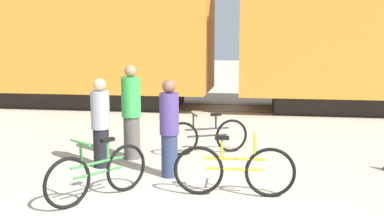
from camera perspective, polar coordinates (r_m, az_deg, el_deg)
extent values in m
cube|color=black|center=(16.47, -20.53, 1.49)|extent=(10.77, 2.31, 0.55)
cube|color=#C67F28|center=(16.35, -20.92, 8.57)|extent=(12.82, 3.08, 3.52)
cube|color=#4C4238|center=(13.77, 3.97, -0.44)|extent=(38.65, 0.07, 0.01)
cube|color=#4C4238|center=(15.19, 4.41, 0.43)|extent=(38.65, 0.07, 0.01)
torus|color=black|center=(8.61, -1.28, -3.91)|extent=(0.62, 0.31, 0.66)
torus|color=black|center=(8.91, 5.04, -3.51)|extent=(0.62, 0.31, 0.66)
cylinder|color=black|center=(8.71, 1.94, -2.65)|extent=(0.83, 0.40, 0.04)
cylinder|color=black|center=(8.74, 1.93, -3.52)|extent=(0.75, 0.36, 0.04)
cylinder|color=black|center=(8.74, 3.05, -1.71)|extent=(0.04, 0.04, 0.27)
cube|color=black|center=(8.72, 3.05, -0.83)|extent=(0.22, 0.15, 0.05)
cylinder|color=black|center=(8.61, 0.18, -1.76)|extent=(0.04, 0.04, 0.30)
cylinder|color=black|center=(8.58, 0.18, -0.77)|extent=(0.22, 0.43, 0.03)
torus|color=black|center=(6.20, -15.53, -9.15)|extent=(0.45, 0.60, 0.70)
torus|color=black|center=(6.71, -8.35, -7.52)|extent=(0.45, 0.60, 0.70)
cylinder|color=#338C38|center=(6.40, -11.84, -6.78)|extent=(0.52, 0.71, 0.04)
cylinder|color=#338C38|center=(6.44, -11.80, -8.04)|extent=(0.48, 0.65, 0.04)
cylinder|color=#338C38|center=(6.45, -10.64, -5.26)|extent=(0.04, 0.04, 0.29)
cube|color=black|center=(6.42, -10.68, -3.99)|extent=(0.18, 0.21, 0.05)
cylinder|color=#338C38|center=(6.21, -13.93, -5.76)|extent=(0.04, 0.04, 0.33)
cylinder|color=#338C38|center=(6.18, -13.98, -4.29)|extent=(0.39, 0.29, 0.03)
torus|color=black|center=(6.48, 9.92, -8.07)|extent=(0.72, 0.09, 0.72)
torus|color=black|center=(6.49, 0.84, -7.93)|extent=(0.72, 0.09, 0.72)
cylinder|color=gold|center=(6.41, 5.40, -6.45)|extent=(0.89, 0.08, 0.04)
cylinder|color=gold|center=(6.45, 5.38, -7.74)|extent=(0.81, 0.08, 0.04)
cylinder|color=gold|center=(6.38, 3.82, -5.12)|extent=(0.04, 0.04, 0.30)
cube|color=black|center=(6.34, 3.83, -3.79)|extent=(0.20, 0.09, 0.05)
cylinder|color=gold|center=(6.38, 7.95, -5.03)|extent=(0.04, 0.04, 0.34)
cylinder|color=gold|center=(6.34, 7.98, -3.56)|extent=(0.06, 0.46, 0.03)
cylinder|color=#283351|center=(7.32, -2.88, -6.04)|extent=(0.26, 0.26, 0.70)
cylinder|color=#473370|center=(7.18, -2.92, -0.75)|extent=(0.31, 0.31, 0.67)
sphere|color=brown|center=(7.12, -2.95, 2.78)|extent=(0.22, 0.22, 0.22)
cylinder|color=black|center=(8.01, -11.44, -4.98)|extent=(0.27, 0.27, 0.68)
cylinder|color=gray|center=(7.88, -11.58, -0.25)|extent=(0.32, 0.32, 0.65)
sphere|color=tan|center=(7.82, -11.68, 2.91)|extent=(0.22, 0.22, 0.22)
cylinder|color=#514C47|center=(8.45, -7.65, -3.76)|extent=(0.30, 0.30, 0.80)
cylinder|color=green|center=(8.32, -7.76, 1.39)|extent=(0.36, 0.36, 0.74)
sphere|color=#A37556|center=(8.27, -7.83, 4.68)|extent=(0.22, 0.22, 0.22)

